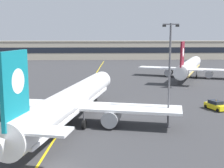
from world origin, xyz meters
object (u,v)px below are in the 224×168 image
airliner_foreground (70,102)px  safety_cone_by_nose_gear (82,99)px  service_car_second (216,105)px  airliner_background (189,67)px  apron_lamp_post (169,74)px

airliner_foreground → safety_cone_by_nose_gear: size_ratio=74.61×
safety_cone_by_nose_gear → service_car_second: bearing=-19.8°
airliner_background → service_car_second: bearing=-99.3°
apron_lamp_post → safety_cone_by_nose_gear: bearing=125.9°
airliner_background → apron_lamp_post: size_ratio=2.60×
airliner_foreground → service_car_second: 25.93m
airliner_foreground → airliner_background: bearing=56.7°
airliner_foreground → apron_lamp_post: (14.02, -1.96, 4.24)m
service_car_second → safety_cone_by_nose_gear: bearing=160.2°
apron_lamp_post → service_car_second: bearing=42.8°
service_car_second → airliner_foreground: bearing=-162.4°
apron_lamp_post → service_car_second: 15.95m
airliner_foreground → service_car_second: (24.59, 7.82, -2.60)m
safety_cone_by_nose_gear → apron_lamp_post: bearing=-54.1°
airliner_background → service_car_second: 40.22m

